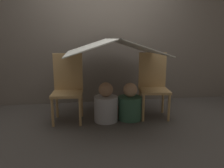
% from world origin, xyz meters
% --- Properties ---
extents(ground_plane, '(8.80, 8.80, 0.00)m').
position_xyz_m(ground_plane, '(0.00, 0.00, 0.00)').
color(ground_plane, '#47423D').
extents(wall_back, '(7.00, 0.05, 2.50)m').
position_xyz_m(wall_back, '(0.00, 1.07, 1.25)').
color(wall_back, '#6B6056').
rests_on(wall_back, ground_plane).
extents(chair_left, '(0.46, 0.46, 0.98)m').
position_xyz_m(chair_left, '(-0.64, 0.18, 0.52)').
color(chair_left, tan).
rests_on(chair_left, ground_plane).
extents(chair_right, '(0.48, 0.48, 0.98)m').
position_xyz_m(chair_right, '(0.66, 0.18, 0.52)').
color(chair_right, tan).
rests_on(chair_right, ground_plane).
extents(sheet_canopy, '(1.30, 1.36, 0.22)m').
position_xyz_m(sheet_canopy, '(0.00, 0.09, 1.09)').
color(sheet_canopy, silver).
extents(person_front, '(0.34, 0.34, 0.58)m').
position_xyz_m(person_front, '(-0.10, 0.03, 0.23)').
color(person_front, '#B2B2B7').
rests_on(person_front, ground_plane).
extents(person_second, '(0.35, 0.35, 0.55)m').
position_xyz_m(person_second, '(0.27, 0.05, 0.22)').
color(person_second, '#38664C').
rests_on(person_second, ground_plane).
extents(floor_cushion, '(0.40, 0.32, 0.10)m').
position_xyz_m(floor_cushion, '(0.07, 0.23, 0.05)').
color(floor_cushion, '#CC664C').
rests_on(floor_cushion, ground_plane).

